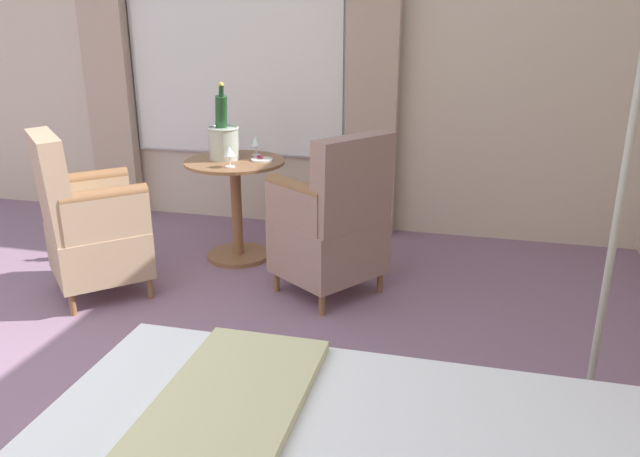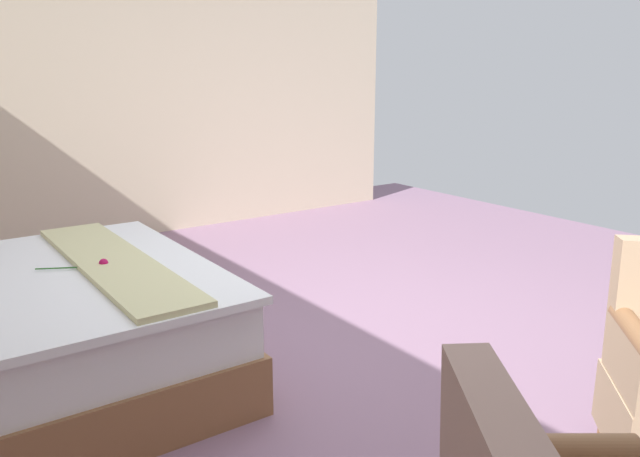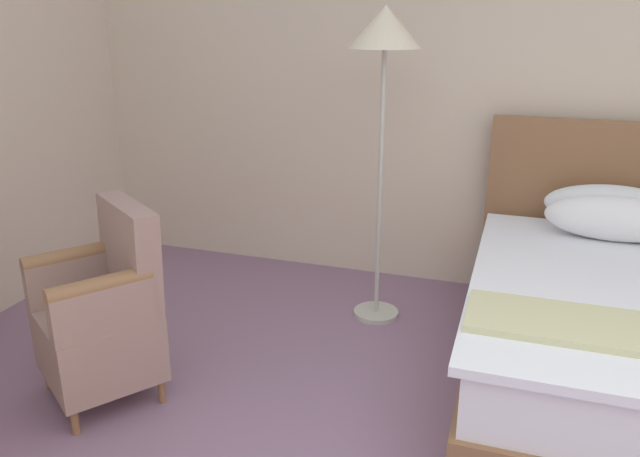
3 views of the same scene
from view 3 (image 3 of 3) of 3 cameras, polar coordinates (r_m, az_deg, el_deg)
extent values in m
cube|color=beige|center=(4.23, 22.12, 12.56)|extent=(6.72, 0.12, 2.85)
ellipsoid|color=white|center=(3.99, 25.08, 1.87)|extent=(0.74, 0.23, 0.25)
ellipsoid|color=white|center=(3.75, 25.43, 0.81)|extent=(0.74, 0.24, 0.26)
cylinder|color=beige|center=(3.98, 5.14, -7.68)|extent=(0.28, 0.28, 0.03)
cylinder|color=beige|center=(3.69, 5.51, 3.64)|extent=(0.03, 0.03, 1.59)
cone|color=beige|center=(3.56, 6.00, 17.89)|extent=(0.40, 0.40, 0.22)
cylinder|color=brown|center=(3.52, -23.56, -12.30)|extent=(0.04, 0.04, 0.13)
cylinder|color=brown|center=(3.14, -21.49, -16.10)|extent=(0.04, 0.04, 0.13)
cylinder|color=brown|center=(3.61, -17.13, -10.71)|extent=(0.04, 0.04, 0.13)
cylinder|color=brown|center=(3.23, -14.27, -14.15)|extent=(0.04, 0.04, 0.13)
cube|color=gray|center=(3.25, -19.57, -9.83)|extent=(0.72, 0.71, 0.33)
cube|color=gray|center=(3.13, -17.01, -2.26)|extent=(0.49, 0.40, 0.51)
cube|color=gray|center=(3.33, -21.56, -4.19)|extent=(0.33, 0.42, 0.22)
cylinder|color=brown|center=(3.29, -21.79, -2.41)|extent=(0.33, 0.42, 0.09)
cube|color=gray|center=(2.94, -19.23, -7.01)|extent=(0.33, 0.42, 0.22)
cylinder|color=brown|center=(2.89, -19.47, -5.03)|extent=(0.33, 0.42, 0.09)
camera|label=1|loc=(3.31, 44.96, 9.69)|focal=35.00mm
camera|label=2|loc=(4.20, -19.08, 15.78)|focal=35.00mm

